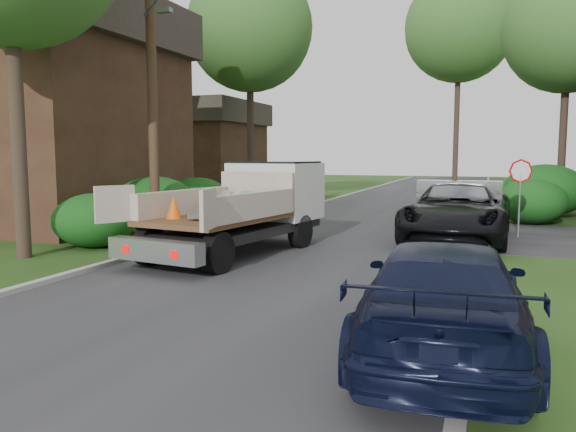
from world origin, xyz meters
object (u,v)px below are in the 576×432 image
(tree_left_back, at_px, (92,22))
(navy_suv, at_px, (444,297))
(stop_sign, at_px, (520,181))
(utility_pole, at_px, (152,70))
(tree_center_far, at_px, (460,28))
(house_left_near, at_px, (35,110))
(tree_right_far, at_px, (569,29))
(flatbed_truck, at_px, (254,202))
(tree_left_far, at_px, (250,29))
(house_left_far, at_px, (196,148))
(black_pickup, at_px, (458,212))

(tree_left_back, relative_size, navy_suv, 2.32)
(stop_sign, height_order, utility_pole, utility_pole)
(tree_left_back, xyz_separation_m, tree_center_far, (16.00, 17.00, 2.00))
(house_left_near, xyz_separation_m, navy_suv, (15.80, -9.50, -3.53))
(tree_right_far, bearing_deg, house_left_near, -146.31)
(stop_sign, xyz_separation_m, tree_left_back, (-19.20, 4.00, 7.20))
(tree_right_far, height_order, flatbed_truck, tree_right_far)
(stop_sign, relative_size, tree_left_back, 0.21)
(tree_left_far, relative_size, tree_right_far, 1.06)
(utility_pole, relative_size, navy_suv, 1.94)
(utility_pole, distance_m, tree_center_far, 26.75)
(tree_left_back, bearing_deg, flatbed_truck, -36.01)
(house_left_near, relative_size, tree_center_far, 0.67)
(tree_left_back, xyz_separation_m, navy_suv, (17.80, -15.50, -8.23))
(house_left_near, xyz_separation_m, tree_right_far, (19.50, 13.00, 4.20))
(house_left_far, bearing_deg, house_left_near, -84.29)
(tree_right_far, height_order, tree_left_back, tree_left_back)
(tree_left_far, xyz_separation_m, flatbed_truck, (5.74, -12.89, -7.66))
(utility_pole, height_order, tree_right_far, tree_right_far)
(utility_pole, xyz_separation_m, house_left_near, (-6.52, 2.02, -0.89))
(stop_sign, height_order, house_left_far, house_left_far)
(house_left_near, relative_size, flatbed_truck, 1.45)
(tree_left_far, bearing_deg, navy_suv, -59.91)
(utility_pole, relative_size, black_pickup, 1.57)
(utility_pole, xyz_separation_m, tree_center_far, (7.48, 25.02, 5.81))
(stop_sign, distance_m, tree_center_far, 23.15)
(stop_sign, height_order, flatbed_truck, stop_sign)
(flatbed_truck, relative_size, navy_suv, 1.30)
(stop_sign, xyz_separation_m, flatbed_truck, (-6.96, -4.89, -0.46))
(tree_left_far, distance_m, black_pickup, 16.43)
(utility_pole, relative_size, tree_left_back, 0.83)
(tree_left_back, bearing_deg, stop_sign, -11.77)
(stop_sign, height_order, black_pickup, stop_sign)
(stop_sign, distance_m, tree_left_far, 16.65)
(tree_center_far, bearing_deg, house_left_near, -121.33)
(house_left_near, bearing_deg, tree_left_back, 108.43)
(black_pickup, bearing_deg, house_left_far, 142.04)
(tree_center_far, distance_m, black_pickup, 24.47)
(stop_sign, distance_m, house_left_near, 17.50)
(stop_sign, height_order, tree_center_far, tree_center_far)
(house_left_near, relative_size, black_pickup, 1.52)
(navy_suv, bearing_deg, black_pickup, -91.17)
(house_left_near, bearing_deg, utility_pole, -17.20)
(tree_right_far, xyz_separation_m, flatbed_truck, (-9.26, -15.89, -7.16))
(stop_sign, distance_m, navy_suv, 11.63)
(house_left_far, relative_size, navy_suv, 1.46)
(utility_pole, height_order, tree_left_back, tree_left_back)
(flatbed_truck, distance_m, navy_suv, 8.66)
(tree_center_far, xyz_separation_m, navy_suv, (1.80, -32.50, -10.23))
(tree_right_far, bearing_deg, tree_center_far, 118.81)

